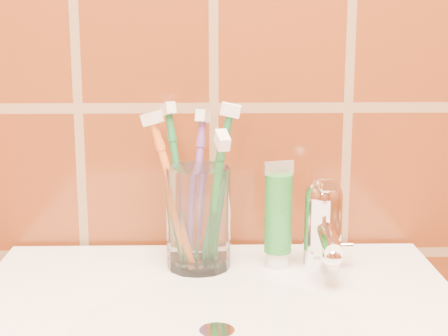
{
  "coord_description": "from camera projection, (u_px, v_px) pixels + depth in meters",
  "views": [
    {
      "loc": [
        -0.01,
        0.28,
        1.16
      ],
      "look_at": [
        0.01,
        1.08,
        0.98
      ],
      "focal_mm": 55.0,
      "sensor_mm": 36.0,
      "label": 1
    }
  ],
  "objects": [
    {
      "name": "toothbrush_0",
      "position": [
        174.0,
        192.0,
        0.86
      ],
      "size": [
        0.13,
        0.11,
        0.21
      ],
      "primitive_type": null,
      "rotation": [
        0.3,
        0.0,
        -1.97
      ],
      "color": "orange",
      "rests_on": "glass_tumbler"
    },
    {
      "name": "toothbrush_2",
      "position": [
        197.0,
        189.0,
        0.88
      ],
      "size": [
        0.08,
        0.12,
        0.21
      ],
      "primitive_type": null,
      "rotation": [
        0.26,
        0.0,
        2.79
      ],
      "color": "#75428E",
      "rests_on": "glass_tumbler"
    },
    {
      "name": "toothbrush_3",
      "position": [
        179.0,
        186.0,
        0.88
      ],
      "size": [
        0.11,
        0.16,
        0.23
      ],
      "primitive_type": null,
      "rotation": [
        0.35,
        0.0,
        -2.69
      ],
      "color": "#1C6934",
      "rests_on": "glass_tumbler"
    },
    {
      "name": "toothbrush_1",
      "position": [
        215.0,
        187.0,
        0.86
      ],
      "size": [
        0.08,
        0.07,
        0.22
      ],
      "primitive_type": null,
      "rotation": [
        0.2,
        0.0,
        1.45
      ],
      "color": "#1E713F",
      "rests_on": "glass_tumbler"
    },
    {
      "name": "toothbrush_4",
      "position": [
        214.0,
        205.0,
        0.82
      ],
      "size": [
        0.08,
        0.17,
        0.21
      ],
      "primitive_type": null,
      "rotation": [
        0.41,
        0.0,
        0.24
      ],
      "color": "#1D6E2F",
      "rests_on": "glass_tumbler"
    },
    {
      "name": "glass_tumbler",
      "position": [
        198.0,
        218.0,
        0.86
      ],
      "size": [
        0.09,
        0.09,
        0.13
      ],
      "primitive_type": "cylinder",
      "rotation": [
        0.0,
        0.0,
        0.09
      ],
      "color": "white",
      "rests_on": "pedestal_sink"
    },
    {
      "name": "toothpaste_tube",
      "position": [
        278.0,
        218.0,
        0.86
      ],
      "size": [
        0.04,
        0.03,
        0.14
      ],
      "rotation": [
        0.0,
        0.0,
        0.31
      ],
      "color": "white",
      "rests_on": "pedestal_sink"
    },
    {
      "name": "faucet",
      "position": [
        323.0,
        221.0,
        0.85
      ],
      "size": [
        0.05,
        0.11,
        0.12
      ],
      "color": "white",
      "rests_on": "pedestal_sink"
    }
  ]
}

